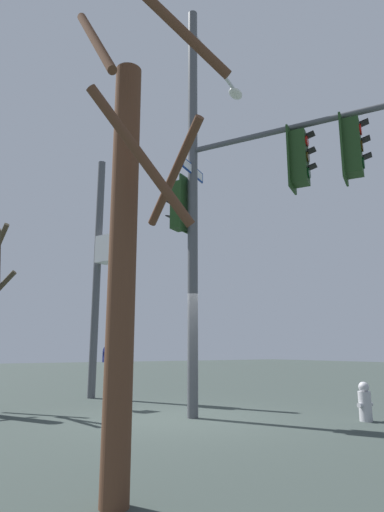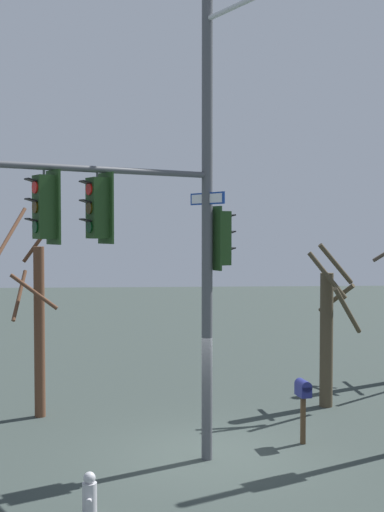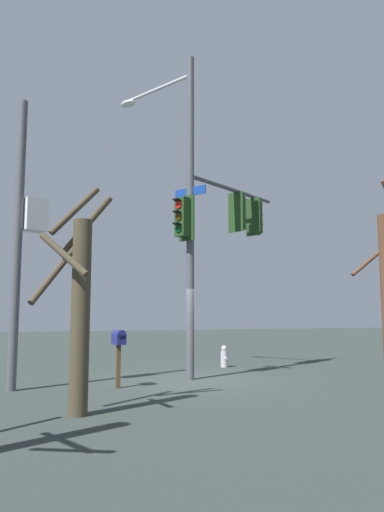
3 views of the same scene
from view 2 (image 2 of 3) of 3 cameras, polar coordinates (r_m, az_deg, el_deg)
ground_plane at (r=14.47m, az=1.34°, el=-16.62°), size 80.00×80.00×0.00m
main_signal_pole_assembly at (r=12.83m, az=-1.73°, el=4.24°), size 3.22×5.41×9.42m
fire_hydrant at (r=11.72m, az=-8.74°, el=-19.52°), size 0.38×0.24×0.73m
mailbox at (r=15.05m, az=9.47°, el=-11.50°), size 0.47×0.31×1.41m
bare_tree_across_street at (r=18.01m, az=11.55°, el=-6.33°), size 1.72×1.56×4.34m
bare_tree_corner at (r=17.13m, az=-13.10°, el=-5.44°), size 1.72×1.65×5.26m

